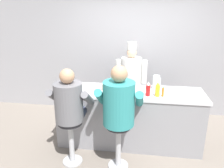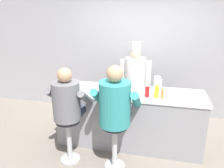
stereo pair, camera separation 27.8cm
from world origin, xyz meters
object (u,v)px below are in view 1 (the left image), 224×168
(mustard_bottle_yellow, at_px, (158,90))
(coffee_mug_white, at_px, (111,93))
(ketchup_bottle_red, at_px, (148,89))
(hot_sauce_bottle_orange, at_px, (163,92))
(breakfast_plate, at_px, (76,91))
(water_pitcher_clear, at_px, (156,82))
(cereal_bowl, at_px, (118,88))
(diner_seated_grey, at_px, (70,105))
(diner_seated_teal, at_px, (119,106))
(cook_in_whites_near, at_px, (131,78))
(coffee_mug_tan, at_px, (105,87))

(mustard_bottle_yellow, bearing_deg, coffee_mug_white, -174.80)
(ketchup_bottle_red, height_order, coffee_mug_white, ketchup_bottle_red)
(hot_sauce_bottle_orange, distance_m, coffee_mug_white, 0.79)
(breakfast_plate, bearing_deg, water_pitcher_clear, 13.10)
(ketchup_bottle_red, bearing_deg, coffee_mug_white, -173.21)
(cereal_bowl, distance_m, diner_seated_grey, 0.89)
(breakfast_plate, relative_size, diner_seated_grey, 0.18)
(diner_seated_grey, bearing_deg, cereal_bowl, 47.06)
(mustard_bottle_yellow, bearing_deg, diner_seated_grey, -159.59)
(water_pitcher_clear, relative_size, cereal_bowl, 1.78)
(diner_seated_teal, height_order, cook_in_whites_near, cook_in_whites_near)
(mustard_bottle_yellow, height_order, breakfast_plate, mustard_bottle_yellow)
(breakfast_plate, height_order, diner_seated_grey, diner_seated_grey)
(cereal_bowl, height_order, coffee_mug_white, coffee_mug_white)
(coffee_mug_white, bearing_deg, cook_in_whites_near, 78.30)
(ketchup_bottle_red, xyz_separation_m, coffee_mug_tan, (-0.70, 0.15, -0.06))
(ketchup_bottle_red, relative_size, coffee_mug_white, 1.88)
(mustard_bottle_yellow, xyz_separation_m, diner_seated_grey, (-1.24, -0.46, -0.13))
(cereal_bowl, relative_size, coffee_mug_white, 1.11)
(hot_sauce_bottle_orange, relative_size, water_pitcher_clear, 0.62)
(coffee_mug_white, bearing_deg, mustard_bottle_yellow, 5.20)
(ketchup_bottle_red, relative_size, mustard_bottle_yellow, 0.99)
(mustard_bottle_yellow, xyz_separation_m, coffee_mug_white, (-0.71, -0.06, -0.06))
(breakfast_plate, bearing_deg, ketchup_bottle_red, -0.82)
(hot_sauce_bottle_orange, relative_size, cook_in_whites_near, 0.09)
(breakfast_plate, bearing_deg, coffee_mug_tan, 16.73)
(water_pitcher_clear, height_order, diner_seated_teal, diner_seated_teal)
(mustard_bottle_yellow, relative_size, cook_in_whites_near, 0.14)
(breakfast_plate, xyz_separation_m, coffee_mug_white, (0.59, -0.08, 0.03))
(ketchup_bottle_red, bearing_deg, cereal_bowl, 159.29)
(water_pitcher_clear, bearing_deg, breakfast_plate, -166.90)
(mustard_bottle_yellow, bearing_deg, diner_seated_teal, -139.57)
(diner_seated_grey, bearing_deg, cook_in_whites_near, 63.66)
(mustard_bottle_yellow, distance_m, diner_seated_grey, 1.33)
(hot_sauce_bottle_orange, relative_size, coffee_mug_tan, 1.13)
(coffee_mug_white, height_order, diner_seated_grey, diner_seated_grey)
(cereal_bowl, height_order, diner_seated_teal, diner_seated_teal)
(hot_sauce_bottle_orange, height_order, coffee_mug_tan, hot_sauce_bottle_orange)
(mustard_bottle_yellow, relative_size, water_pitcher_clear, 0.96)
(ketchup_bottle_red, xyz_separation_m, coffee_mug_white, (-0.56, -0.07, -0.06))
(cereal_bowl, height_order, diner_seated_grey, diner_seated_grey)
(hot_sauce_bottle_orange, distance_m, coffee_mug_tan, 0.94)
(hot_sauce_bottle_orange, height_order, cook_in_whites_near, cook_in_whites_near)
(ketchup_bottle_red, distance_m, diner_seated_teal, 0.61)
(diner_seated_teal, relative_size, cook_in_whites_near, 0.94)
(water_pitcher_clear, bearing_deg, diner_seated_grey, -147.64)
(coffee_mug_white, xyz_separation_m, cook_in_whites_near, (0.24, 1.17, -0.10))
(hot_sauce_bottle_orange, relative_size, diner_seated_grey, 0.10)
(water_pitcher_clear, bearing_deg, cereal_bowl, -168.23)
(coffee_mug_tan, distance_m, diner_seated_grey, 0.74)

